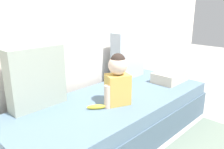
{
  "coord_description": "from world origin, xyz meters",
  "views": [
    {
      "loc": [
        -1.5,
        -1.42,
        1.27
      ],
      "look_at": [
        -0.04,
        0.0,
        0.65
      ],
      "focal_mm": 36.65,
      "sensor_mm": 36.0,
      "label": 1
    }
  ],
  "objects_px": {
    "throw_pillow_left": "(36,78)",
    "banana": "(96,107)",
    "couch": "(114,117)",
    "throw_pillow_right": "(128,55)",
    "folded_blanket": "(170,77)",
    "toddler": "(118,79)"
  },
  "relations": [
    {
      "from": "couch",
      "to": "throw_pillow_left",
      "type": "height_order",
      "value": "throw_pillow_left"
    },
    {
      "from": "throw_pillow_left",
      "to": "toddler",
      "type": "height_order",
      "value": "throw_pillow_left"
    },
    {
      "from": "couch",
      "to": "toddler",
      "type": "relative_size",
      "value": 4.69
    },
    {
      "from": "throw_pillow_left",
      "to": "throw_pillow_right",
      "type": "bearing_deg",
      "value": 0.0
    },
    {
      "from": "banana",
      "to": "couch",
      "type": "bearing_deg",
      "value": 10.52
    },
    {
      "from": "throw_pillow_left",
      "to": "folded_blanket",
      "type": "bearing_deg",
      "value": -18.0
    },
    {
      "from": "throw_pillow_left",
      "to": "toddler",
      "type": "xyz_separation_m",
      "value": [
        0.54,
        -0.46,
        -0.03
      ]
    },
    {
      "from": "throw_pillow_left",
      "to": "banana",
      "type": "distance_m",
      "value": 0.58
    },
    {
      "from": "couch",
      "to": "throw_pillow_right",
      "type": "height_order",
      "value": "throw_pillow_right"
    },
    {
      "from": "throw_pillow_left",
      "to": "banana",
      "type": "relative_size",
      "value": 3.19
    },
    {
      "from": "toddler",
      "to": "folded_blanket",
      "type": "height_order",
      "value": "toddler"
    },
    {
      "from": "throw_pillow_right",
      "to": "folded_blanket",
      "type": "bearing_deg",
      "value": -64.86
    },
    {
      "from": "throw_pillow_left",
      "to": "folded_blanket",
      "type": "distance_m",
      "value": 1.53
    },
    {
      "from": "couch",
      "to": "banana",
      "type": "relative_size",
      "value": 13.07
    },
    {
      "from": "throw_pillow_left",
      "to": "folded_blanket",
      "type": "xyz_separation_m",
      "value": [
        1.44,
        -0.47,
        -0.21
      ]
    },
    {
      "from": "couch",
      "to": "toddler",
      "type": "distance_m",
      "value": 0.46
    },
    {
      "from": "couch",
      "to": "folded_blanket",
      "type": "height_order",
      "value": "folded_blanket"
    },
    {
      "from": "banana",
      "to": "throw_pillow_left",
      "type": "bearing_deg",
      "value": 128.47
    },
    {
      "from": "couch",
      "to": "throw_pillow_left",
      "type": "distance_m",
      "value": 0.85
    },
    {
      "from": "couch",
      "to": "throw_pillow_left",
      "type": "relative_size",
      "value": 4.09
    },
    {
      "from": "throw_pillow_right",
      "to": "banana",
      "type": "distance_m",
      "value": 1.02
    },
    {
      "from": "throw_pillow_left",
      "to": "banana",
      "type": "xyz_separation_m",
      "value": [
        0.32,
        -0.41,
        -0.25
      ]
    }
  ]
}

